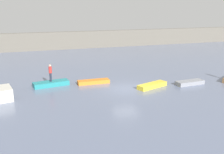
{
  "coord_description": "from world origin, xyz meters",
  "views": [
    {
      "loc": [
        -9.12,
        -23.05,
        7.96
      ],
      "look_at": [
        -0.71,
        2.27,
        0.7
      ],
      "focal_mm": 41.99,
      "sensor_mm": 36.0,
      "label": 1
    }
  ],
  "objects_px": {
    "rowboat_teal": "(51,84)",
    "rowboat_orange": "(93,82)",
    "person_red_shirt": "(50,72)",
    "rowboat_yellow": "(152,85)",
    "rowboat_grey": "(190,83)"
  },
  "relations": [
    {
      "from": "rowboat_yellow",
      "to": "rowboat_grey",
      "type": "xyz_separation_m",
      "value": [
        4.22,
        -0.29,
        -0.01
      ]
    },
    {
      "from": "rowboat_teal",
      "to": "person_red_shirt",
      "type": "xyz_separation_m",
      "value": [
        0.0,
        0.0,
        1.23
      ]
    },
    {
      "from": "rowboat_yellow",
      "to": "person_red_shirt",
      "type": "xyz_separation_m",
      "value": [
        -9.63,
        3.77,
        1.25
      ]
    },
    {
      "from": "person_red_shirt",
      "to": "rowboat_yellow",
      "type": "bearing_deg",
      "value": -21.39
    },
    {
      "from": "person_red_shirt",
      "to": "rowboat_grey",
      "type": "bearing_deg",
      "value": -16.35
    },
    {
      "from": "rowboat_teal",
      "to": "rowboat_orange",
      "type": "xyz_separation_m",
      "value": [
        4.37,
        -0.51,
        -0.05
      ]
    },
    {
      "from": "rowboat_orange",
      "to": "person_red_shirt",
      "type": "relative_size",
      "value": 1.89
    },
    {
      "from": "rowboat_teal",
      "to": "person_red_shirt",
      "type": "relative_size",
      "value": 2.01
    },
    {
      "from": "rowboat_yellow",
      "to": "rowboat_grey",
      "type": "distance_m",
      "value": 4.23
    },
    {
      "from": "rowboat_grey",
      "to": "person_red_shirt",
      "type": "xyz_separation_m",
      "value": [
        -13.85,
        4.06,
        1.26
      ]
    },
    {
      "from": "rowboat_grey",
      "to": "person_red_shirt",
      "type": "bearing_deg",
      "value": 159.55
    },
    {
      "from": "rowboat_teal",
      "to": "rowboat_orange",
      "type": "distance_m",
      "value": 4.4
    },
    {
      "from": "rowboat_teal",
      "to": "person_red_shirt",
      "type": "height_order",
      "value": "person_red_shirt"
    },
    {
      "from": "rowboat_teal",
      "to": "rowboat_orange",
      "type": "bearing_deg",
      "value": -15.93
    },
    {
      "from": "rowboat_yellow",
      "to": "person_red_shirt",
      "type": "distance_m",
      "value": 10.41
    }
  ]
}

